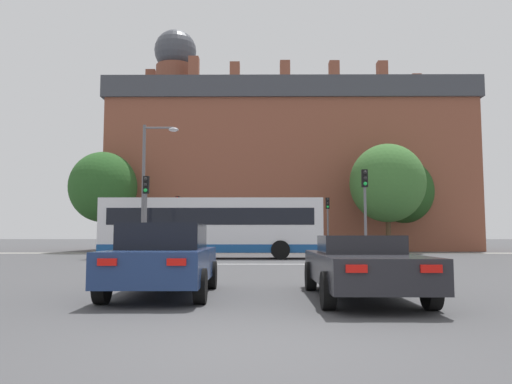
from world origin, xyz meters
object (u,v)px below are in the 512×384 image
car_saloon_left (164,259)px  traffic_light_far_right (328,216)px  pedestrian_walking_east (247,238)px  traffic_light_near_left (146,204)px  street_lamp_junction (149,177)px  traffic_light_far_left (177,215)px  traffic_light_near_right (365,200)px  car_roadster_right (361,266)px  bus_crossing_lead (212,226)px  pedestrian_waiting (164,240)px

car_saloon_left → traffic_light_far_right: size_ratio=1.08×
car_saloon_left → pedestrian_walking_east: bearing=86.6°
traffic_light_near_left → pedestrian_walking_east: 14.54m
street_lamp_junction → traffic_light_far_right: bearing=43.9°
traffic_light_far_left → traffic_light_near_left: 12.51m
car_saloon_left → traffic_light_near_left: size_ratio=1.09×
traffic_light_near_right → pedestrian_walking_east: bearing=111.9°
car_roadster_right → traffic_light_near_right: size_ratio=1.16×
traffic_light_near_right → street_lamp_junction: street_lamp_junction is taller
bus_crossing_lead → street_lamp_junction: 4.50m
car_saloon_left → street_lamp_junction: 15.87m
traffic_light_near_left → pedestrian_walking_east: (4.29, 13.80, -1.59)m
traffic_light_far_right → traffic_light_near_right: size_ratio=0.94×
traffic_light_near_left → pedestrian_waiting: size_ratio=2.42×
car_saloon_left → pedestrian_waiting: size_ratio=2.64×
car_saloon_left → pedestrian_waiting: pedestrian_waiting is taller
car_saloon_left → car_roadster_right: car_saloon_left is taller
traffic_light_near_left → pedestrian_walking_east: bearing=72.7°
car_roadster_right → traffic_light_near_left: bearing=119.9°
car_roadster_right → traffic_light_far_left: (-7.77, 25.13, 2.08)m
car_roadster_right → street_lamp_junction: (-7.66, 15.52, 3.61)m
traffic_light_far_left → traffic_light_far_right: bearing=2.9°
traffic_light_far_right → traffic_light_near_left: bearing=-127.7°
traffic_light_far_right → traffic_light_far_left: traffic_light_far_left is taller
traffic_light_far_left → traffic_light_near_right: 16.49m
traffic_light_far_left → car_roadster_right: bearing=-72.8°
car_roadster_right → traffic_light_far_left: bearing=107.5°
traffic_light_far_right → pedestrian_waiting: (-11.59, -0.30, -1.73)m
traffic_light_near_left → pedestrian_walking_east: traffic_light_near_left is taller
car_saloon_left → traffic_light_far_left: 25.01m
street_lamp_junction → traffic_light_near_right: bearing=-16.5°
traffic_light_far_right → pedestrian_waiting: 11.72m
bus_crossing_lead → street_lamp_junction: (-3.06, -2.16, 2.49)m
car_saloon_left → car_roadster_right: bearing=-7.9°
traffic_light_near_right → pedestrian_walking_east: 15.19m
traffic_light_far_right → car_saloon_left: bearing=-105.3°
street_lamp_junction → pedestrian_walking_east: street_lamp_junction is taller
car_saloon_left → bus_crossing_lead: size_ratio=0.36×
traffic_light_far_right → street_lamp_junction: street_lamp_junction is taller
traffic_light_near_left → pedestrian_waiting: traffic_light_near_left is taller
traffic_light_far_right → traffic_light_near_right: (-0.14, -13.23, 0.16)m
traffic_light_near_left → street_lamp_junction: size_ratio=0.57×
traffic_light_far_left → pedestrian_waiting: 2.02m
traffic_light_far_right → traffic_light_near_right: bearing=-90.6°
pedestrian_walking_east → traffic_light_near_right: bearing=163.4°
pedestrian_walking_east → traffic_light_far_right: bearing=-136.1°
car_roadster_right → pedestrian_waiting: bearing=109.3°
traffic_light_near_right → traffic_light_near_left: size_ratio=1.07×
traffic_light_far_right → street_lamp_junction: 14.72m
bus_crossing_lead → traffic_light_far_right: traffic_light_far_right is taller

